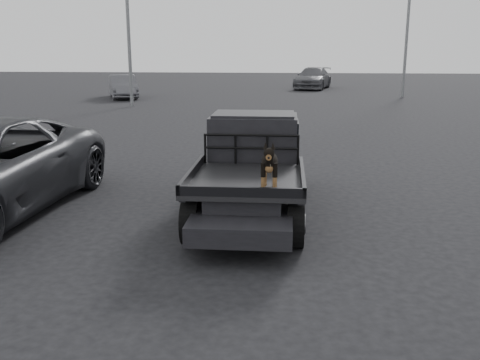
# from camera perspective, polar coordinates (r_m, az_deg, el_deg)

# --- Properties ---
(ground) EXTENTS (120.00, 120.00, 0.00)m
(ground) POSITION_cam_1_polar(r_m,az_deg,el_deg) (8.50, -5.19, -7.30)
(ground) COLOR black
(ground) RESTS_ON ground
(flatbed_ute) EXTENTS (2.00, 5.40, 0.92)m
(flatbed_ute) POSITION_cam_1_polar(r_m,az_deg,el_deg) (10.08, 1.11, -1.06)
(flatbed_ute) COLOR black
(flatbed_ute) RESTS_ON ground
(ute_cab) EXTENTS (1.72, 1.30, 0.88)m
(ute_cab) POSITION_cam_1_polar(r_m,az_deg,el_deg) (10.82, 1.48, 4.85)
(ute_cab) COLOR black
(ute_cab) RESTS_ON flatbed_ute
(headache_rack) EXTENTS (1.80, 0.08, 0.55)m
(headache_rack) POSITION_cam_1_polar(r_m,az_deg,el_deg) (10.11, 1.21, 3.26)
(headache_rack) COLOR black
(headache_rack) RESTS_ON flatbed_ute
(dog) EXTENTS (0.32, 0.60, 0.74)m
(dog) POSITION_cam_1_polar(r_m,az_deg,el_deg) (8.31, 3.17, 1.55)
(dog) COLOR black
(dog) RESTS_ON flatbed_ute
(distant_car_a) EXTENTS (2.97, 4.52, 1.41)m
(distant_car_a) POSITION_cam_1_polar(r_m,az_deg,el_deg) (34.39, -12.36, 9.70)
(distant_car_a) COLOR #515157
(distant_car_a) RESTS_ON ground
(distant_car_b) EXTENTS (3.38, 5.79, 1.58)m
(distant_car_b) POSITION_cam_1_polar(r_m,az_deg,el_deg) (41.79, 7.77, 10.71)
(distant_car_b) COLOR #4A4B50
(distant_car_b) RESTS_ON ground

